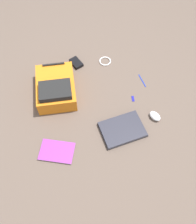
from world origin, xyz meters
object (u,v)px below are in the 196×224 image
Objects in this scene: computer_mouse at (155,116)px; cable_coil at (105,61)px; power_brick at (76,63)px; usb_stick at (133,99)px; laptop at (122,129)px; book_red at (57,151)px; backpack at (56,88)px; pen_black at (142,80)px.

cable_coil is (-0.11, 0.67, -0.02)m from computer_mouse.
power_brick is 2.35× the size of usb_stick.
computer_mouse is at bearing -65.04° from power_brick.
laptop is 0.50m from book_red.
backpack reaches higher than power_brick.
cable_coil is 0.26m from power_brick.
backpack is 0.81m from computer_mouse.
cable_coil is at bearing 94.64° from usb_stick.
usb_stick is (-0.07, 0.22, -0.02)m from computer_mouse.
power_brick is (-0.24, 0.08, 0.01)m from cable_coil.
computer_mouse is 1.87× the size of usb_stick.
book_red is at bearing -109.57° from backpack.
pen_black is (0.44, -0.40, -0.01)m from power_brick.
laptop reaches higher than cable_coil.
book_red is 5.61× the size of usb_stick.
usb_stick is (0.21, 0.22, -0.01)m from laptop.
book_red is at bearing -121.17° from power_brick.
backpack is 0.51m from book_red.
computer_mouse is 0.36m from pen_black.
computer_mouse reaches higher than power_brick.
laptop is at bearing 164.96° from computer_mouse.
book_red is 2.38× the size of power_brick.
cable_coil is at bearing -17.94° from power_brick.
pen_black is (0.70, -0.17, -0.07)m from backpack.
power_brick reaches higher than pen_black.
usb_stick is (0.28, -0.53, -0.01)m from power_brick.
pen_black and usb_stick have the same top height.
cable_coil reaches higher than usb_stick.
book_red is 0.92m from pen_black.
book_red is (-0.50, 0.04, -0.01)m from laptop.
pen_black is at bearing -58.81° from cable_coil.
power_brick is at bearing 100.53° from computer_mouse.
book_red is 3.00× the size of computer_mouse.
usb_stick is at bearing -85.36° from cable_coil.
power_brick is (-0.35, 0.75, -0.01)m from computer_mouse.
laptop reaches higher than pen_black.
laptop is 0.75m from power_brick.
book_red reaches higher than cable_coil.
usb_stick is at bearing -140.65° from pen_black.
book_red is at bearing 175.57° from laptop.
computer_mouse is 0.23m from usb_stick.
power_brick is at bearing 117.84° from usb_stick.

